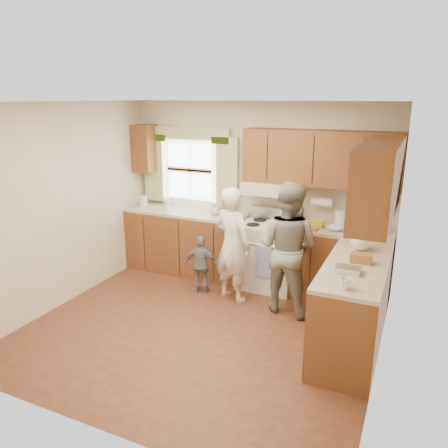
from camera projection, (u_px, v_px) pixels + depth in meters
The scene contains 6 objects.
room at pixel (200, 223), 4.65m from camera, with size 3.80×3.80×3.80m.
kitchen_fixtures at pixel (284, 239), 5.46m from camera, with size 3.80×2.25×2.15m.
stove at pixel (268, 254), 6.00m from camera, with size 0.76×0.67×1.07m.
woman_left at pixel (232, 245), 5.53m from camera, with size 0.55×0.36×1.49m, color silver.
woman_right at pixel (287, 248), 5.22m from camera, with size 0.79×0.61×1.62m, color #223626.
child at pixel (202, 265), 5.80m from camera, with size 0.47×0.19×0.80m, color slate.
Camera 1 is at (2.08, -3.96, 2.55)m, focal length 35.00 mm.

